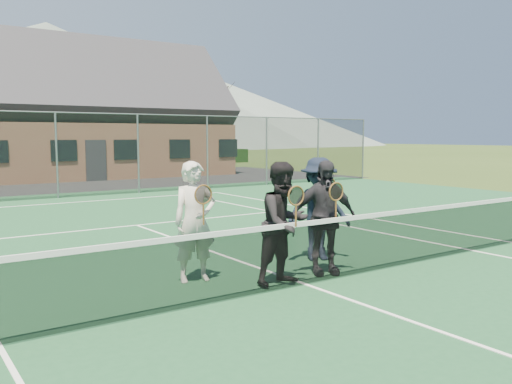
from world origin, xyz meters
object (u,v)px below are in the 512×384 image
tennis_net (306,250)px  player_a (195,222)px  player_c (324,217)px  player_d (319,209)px  clubhouse (79,103)px  player_b (284,223)px

tennis_net → player_a: (-1.23, 1.11, 0.38)m
player_c → player_d: size_ratio=1.00×
tennis_net → player_a: player_a is taller
clubhouse → player_a: (-5.23, -22.88, -3.07)m
tennis_net → player_c: bearing=27.9°
player_a → player_c: size_ratio=1.00×
player_a → clubhouse: bearing=77.1°
tennis_net → player_c: player_c is taller
clubhouse → player_c: size_ratio=8.67×
tennis_net → clubhouse: bearing=80.5°
clubhouse → player_a: size_ratio=8.67×
player_d → clubhouse: bearing=83.1°
player_b → player_a: bearing=139.0°
tennis_net → player_b: size_ratio=6.49×
clubhouse → player_b: 24.32m
tennis_net → clubhouse: (4.00, 24.00, 3.45)m
player_d → player_b: bearing=-148.4°
player_c → player_d: 0.97m
player_c → clubhouse: bearing=81.9°
tennis_net → player_c: 0.82m
clubhouse → player_d: (-2.79, -22.88, -3.07)m
player_b → player_c: same height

